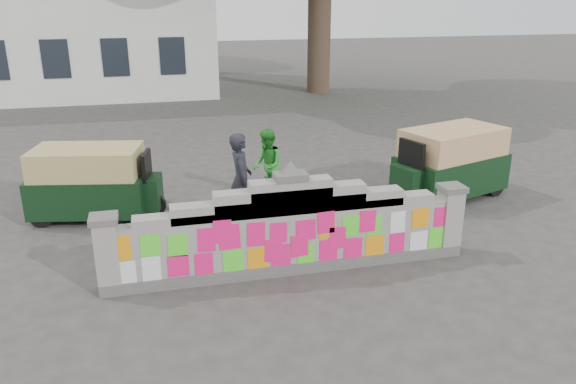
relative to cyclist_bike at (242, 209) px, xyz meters
name	(u,v)px	position (x,y,z in m)	size (l,w,h in m)	color
ground	(290,270)	(0.55, -1.78, -0.54)	(100.00, 100.00, 0.00)	#383533
parapet_wall	(290,231)	(0.55, -1.79, 0.21)	(6.48, 0.44, 2.01)	#4C4C49
building	(37,6)	(-6.45, 20.20, 3.47)	(16.00, 10.00, 8.90)	silver
cyclist_bike	(242,209)	(0.00, 0.00, 0.00)	(0.72, 2.06, 1.08)	black
cyclist_rider	(241,191)	(0.00, 0.00, 0.38)	(0.67, 0.44, 1.84)	black
pedestrian	(267,166)	(0.91, 1.79, 0.30)	(0.82, 0.64, 1.69)	#268C29
rickshaw_left	(93,182)	(-2.93, 1.69, 0.26)	(2.87, 1.75, 1.54)	black
rickshaw_right	(449,162)	(5.11, 0.99, 0.31)	(3.07, 2.12, 1.65)	black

